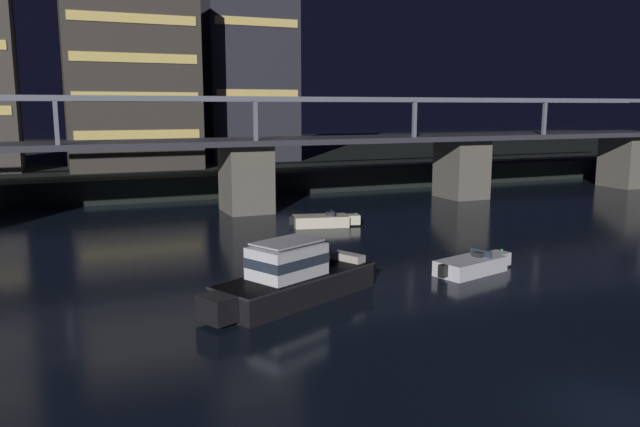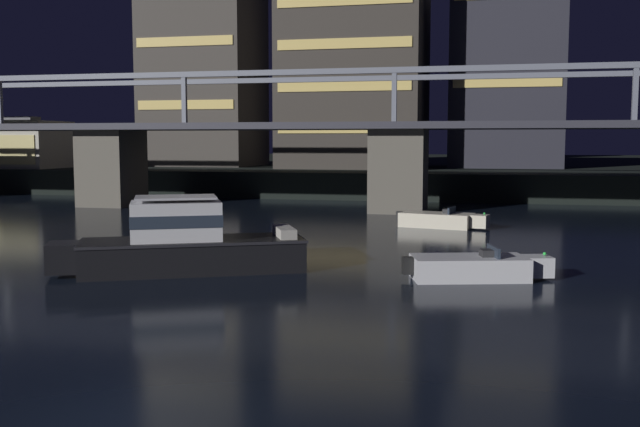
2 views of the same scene
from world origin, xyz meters
TOP-DOWN VIEW (x-y plane):
  - ground_plane at (0.00, 0.00)m, footprint 400.00×400.00m
  - far_riverbank at (0.00, 85.92)m, footprint 240.00×80.00m
  - river_bridge at (0.00, 37.91)m, footprint 91.04×6.40m
  - tower_west_low at (-22.88, 60.51)m, footprint 10.77×10.32m
  - tower_west_tall at (-6.66, 59.10)m, footprint 13.04×13.44m
  - waterfront_pavilion at (-39.35, 49.82)m, footprint 12.40×7.40m
  - cabin_cruiser_near_left at (-5.01, 13.54)m, footprint 9.14×5.87m
  - speedboat_mid_center at (5.44, 14.42)m, footprint 5.18×2.77m
  - speedboat_mid_right at (3.33, 29.41)m, footprint 5.21×2.63m

SIDE VIEW (x-z plane):
  - ground_plane at x=0.00m, z-range 0.00..0.00m
  - speedboat_mid_center at x=5.44m, z-range -0.17..0.99m
  - speedboat_mid_right at x=3.33m, z-range -0.17..0.99m
  - cabin_cruiser_near_left at x=-5.01m, z-range -0.34..2.45m
  - far_riverbank at x=0.00m, z-range 0.00..2.20m
  - river_bridge at x=0.00m, z-range -0.61..8.77m
  - waterfront_pavilion at x=-39.35m, z-range 2.09..6.79m
  - tower_west_tall at x=-6.66m, z-range 2.05..21.08m
  - tower_west_low at x=-22.88m, z-range 2.05..32.90m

